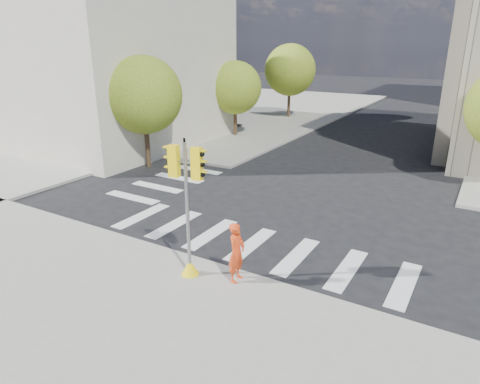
% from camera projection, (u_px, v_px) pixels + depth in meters
% --- Properties ---
extents(ground, '(160.00, 160.00, 0.00)m').
position_uv_depth(ground, '(278.00, 226.00, 17.34)').
color(ground, black).
rests_on(ground, ground).
extents(sidewalk_far_left, '(28.00, 40.00, 0.15)m').
position_uv_depth(sidewalk_far_left, '(218.00, 108.00, 48.02)').
color(sidewalk_far_left, gray).
rests_on(sidewalk_far_left, ground).
extents(classical_building, '(19.00, 15.00, 12.70)m').
position_uv_depth(classical_building, '(82.00, 51.00, 31.31)').
color(classical_building, beige).
rests_on(classical_building, ground).
extents(tree_lw_near, '(4.40, 4.40, 6.41)m').
position_uv_depth(tree_lw_near, '(144.00, 95.00, 24.24)').
color(tree_lw_near, '#382616').
rests_on(tree_lw_near, ground).
extents(tree_lw_mid, '(4.00, 4.00, 5.77)m').
position_uv_depth(tree_lw_mid, '(235.00, 88.00, 32.49)').
color(tree_lw_mid, '#382616').
rests_on(tree_lw_mid, ground).
extents(tree_lw_far, '(4.80, 4.80, 6.95)m').
position_uv_depth(tree_lw_far, '(290.00, 70.00, 40.35)').
color(tree_lw_far, '#382616').
rests_on(tree_lw_far, ground).
extents(traffic_signal, '(1.08, 0.56, 4.36)m').
position_uv_depth(traffic_signal, '(188.00, 220.00, 12.87)').
color(traffic_signal, yellow).
rests_on(traffic_signal, sidewalk_near).
extents(photographer, '(0.49, 0.71, 1.89)m').
position_uv_depth(photographer, '(237.00, 252.00, 12.84)').
color(photographer, red).
rests_on(photographer, sidewalk_near).
extents(planter_wall, '(5.94, 1.71, 0.50)m').
position_uv_depth(planter_wall, '(78.00, 156.00, 26.52)').
color(planter_wall, silver).
rests_on(planter_wall, sidewalk_left_near).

